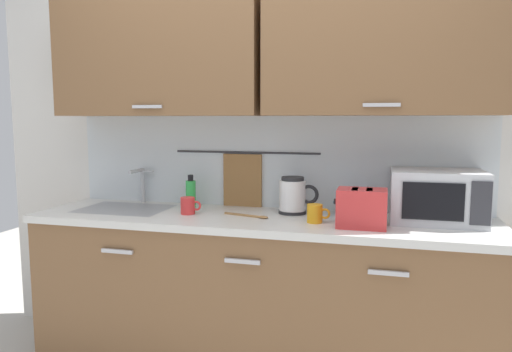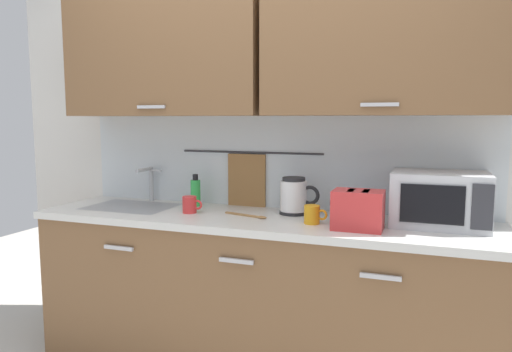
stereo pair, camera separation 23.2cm
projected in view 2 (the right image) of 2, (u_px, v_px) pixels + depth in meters
name	position (u px, v px, depth m)	size (l,w,h in m)	color
counter_unit	(256.00, 294.00, 2.65)	(2.53, 0.64, 0.90)	brown
back_wall_assembly	(272.00, 103.00, 2.73)	(3.70, 0.41, 2.50)	silver
sink_faucet	(149.00, 179.00, 3.07)	(0.09, 0.17, 0.22)	#B2B5BA
microwave	(439.00, 199.00, 2.36)	(0.46, 0.35, 0.27)	silver
electric_kettle	(294.00, 196.00, 2.65)	(0.23, 0.16, 0.21)	black
dish_soap_bottle	(196.00, 192.00, 2.90)	(0.06, 0.06, 0.20)	green
mug_near_sink	(190.00, 205.00, 2.69)	(0.12, 0.08, 0.09)	red
mixing_bowl	(354.00, 209.00, 2.58)	(0.21, 0.21, 0.08)	#4C7093
toaster	(358.00, 210.00, 2.28)	(0.26, 0.17, 0.19)	red
mug_by_kettle	(312.00, 215.00, 2.41)	(0.12, 0.08, 0.09)	orange
wooden_spoon	(251.00, 216.00, 2.58)	(0.27, 0.10, 0.01)	#9E7042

